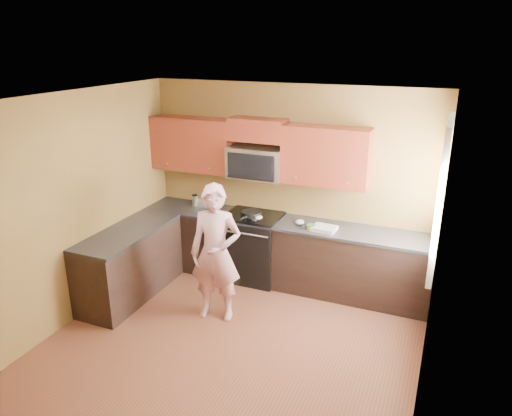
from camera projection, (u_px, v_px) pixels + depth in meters
The scene contains 27 objects.
floor at pixel (228, 348), 5.35m from camera, with size 4.00×4.00×0.00m, color brown.
ceiling at pixel (222, 101), 4.45m from camera, with size 4.00×4.00×0.00m, color white.
wall_back at pixel (289, 184), 6.64m from camera, with size 4.00×4.00×0.00m, color brown.
wall_front at pixel (91, 345), 3.16m from camera, with size 4.00×4.00×0.00m, color brown.
wall_left at pixel (71, 210), 5.63m from camera, with size 4.00×4.00×0.00m, color brown.
wall_right at pixel (433, 270), 4.18m from camera, with size 4.00×4.00×0.00m, color brown.
cabinet_back_run at pixel (280, 253), 6.68m from camera, with size 4.00×0.60×0.88m, color black.
cabinet_left_run at pixel (130, 264), 6.34m from camera, with size 0.60×1.60×0.88m, color black.
countertop_back at pixel (281, 222), 6.52m from camera, with size 4.00×0.62×0.04m, color black.
countertop_left at pixel (128, 232), 6.19m from camera, with size 0.62×1.60×0.04m, color black.
stove at pixel (253, 247), 6.80m from camera, with size 0.76×0.65×0.95m, color black, non-canonical shape.
microwave at pixel (257, 178), 6.58m from camera, with size 0.76×0.40×0.42m, color silver, non-canonical shape.
upper_cab_left at pixel (194, 170), 6.97m from camera, with size 1.22×0.33×0.75m, color maroon, non-canonical shape.
upper_cab_right at pixel (324, 184), 6.27m from camera, with size 1.12×0.33×0.75m, color maroon, non-canonical shape.
upper_cab_over_mw at pixel (258, 130), 6.39m from camera, with size 0.76×0.33×0.30m, color maroon.
window at pixel (442, 197), 5.13m from camera, with size 0.06×1.06×1.66m, color white, non-canonical shape.
woman at pixel (216, 253), 5.72m from camera, with size 0.61×0.40×1.68m, color #D06888.
frying_pan at pixel (251, 215), 6.62m from camera, with size 0.28×0.48×0.06m, color black, non-canonical shape.
butter_tub at pixel (311, 229), 6.22m from camera, with size 0.12×0.12×0.08m, color gold, non-canonical shape.
toast_slice at pixel (313, 227), 6.27m from camera, with size 0.11×0.11×0.01m, color #B27F47.
napkin_a at pixel (258, 218), 6.54m from camera, with size 0.11×0.12×0.06m, color silver.
napkin_b at pixel (300, 222), 6.37m from camera, with size 0.12×0.13×0.07m, color silver.
dish_towel at pixel (324, 228), 6.18m from camera, with size 0.30×0.24×0.05m, color silver.
travel_mug at pixel (195, 206), 7.08m from camera, with size 0.08×0.08×0.18m, color silver, non-canonical shape.
glass_a at pixel (204, 203), 7.03m from camera, with size 0.07×0.07×0.12m, color silver.
glass_b at pixel (205, 201), 7.11m from camera, with size 0.07×0.07×0.12m, color silver.
glass_c at pixel (199, 203), 7.03m from camera, with size 0.07×0.07×0.12m, color silver.
Camera 1 is at (2.03, -4.06, 3.25)m, focal length 33.94 mm.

